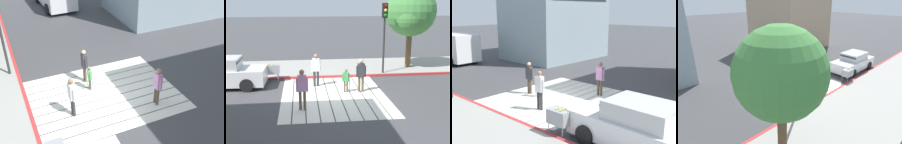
# 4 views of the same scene
# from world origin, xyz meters

# --- Properties ---
(ground_plane) EXTENTS (120.00, 120.00, 0.00)m
(ground_plane) POSITION_xyz_m (0.00, 0.00, 0.00)
(ground_plane) COLOR #424244
(crosswalk_stripes) EXTENTS (6.40, 4.90, 0.01)m
(crosswalk_stripes) POSITION_xyz_m (0.00, 0.00, 0.01)
(crosswalk_stripes) COLOR silver
(crosswalk_stripes) RESTS_ON ground
(sidewalk_west) EXTENTS (4.80, 40.00, 0.12)m
(sidewalk_west) POSITION_xyz_m (-5.60, 0.00, 0.06)
(sidewalk_west) COLOR #9E9B93
(sidewalk_west) RESTS_ON ground
(curb_painted) EXTENTS (0.16, 40.00, 0.13)m
(curb_painted) POSITION_xyz_m (-3.25, 0.00, 0.07)
(curb_painted) COLOR #BC3333
(curb_painted) RESTS_ON ground
(traffic_light_corner) EXTENTS (0.39, 0.28, 4.24)m
(traffic_light_corner) POSITION_xyz_m (-3.58, 3.38, 3.04)
(traffic_light_corner) COLOR #2D2D2D
(traffic_light_corner) RESTS_ON ground
(street_tree) EXTENTS (3.20, 3.20, 5.32)m
(street_tree) POSITION_xyz_m (-4.86, 5.36, 3.63)
(street_tree) COLOR brown
(street_tree) RESTS_ON ground
(tennis_ball_cart) EXTENTS (0.56, 0.80, 1.02)m
(tennis_ball_cart) POSITION_xyz_m (-2.90, -3.12, 0.70)
(tennis_ball_cart) COLOR #99999E
(tennis_ball_cart) RESTS_ON ground
(pedestrian_adult_lead) EXTENTS (0.22, 0.49, 1.65)m
(pedestrian_adult_lead) POSITION_xyz_m (-0.39, 1.39, 0.96)
(pedestrian_adult_lead) COLOR brown
(pedestrian_adult_lead) RESTS_ON ground
(pedestrian_adult_trailing) EXTENTS (0.23, 0.51, 1.73)m
(pedestrian_adult_trailing) POSITION_xyz_m (1.76, -1.49, 1.01)
(pedestrian_adult_trailing) COLOR brown
(pedestrian_adult_trailing) RESTS_ON ground
(pedestrian_adult_side) EXTENTS (0.24, 0.50, 1.72)m
(pedestrian_adult_side) POSITION_xyz_m (-1.64, -0.74, 1.00)
(pedestrian_adult_side) COLOR #333338
(pedestrian_adult_side) RESTS_ON ground
(pedestrian_child_with_racket) EXTENTS (0.28, 0.38, 1.20)m
(pedestrian_child_with_racket) POSITION_xyz_m (-0.41, 0.65, 0.67)
(pedestrian_child_with_racket) COLOR brown
(pedestrian_child_with_racket) RESTS_ON ground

